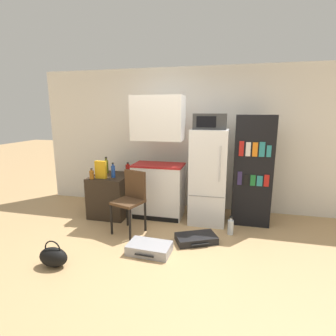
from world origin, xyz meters
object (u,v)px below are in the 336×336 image
Objects in this scene: microwave at (210,121)px; bottle_ketchup_red at (128,168)px; bottle_milk_white at (105,168)px; bottle_blue_soda at (113,171)px; bottle_amber_beer at (92,175)px; refrigerator at (208,177)px; cereal_box at (101,170)px; bottle_olive_oil at (106,166)px; water_bottle_front at (231,227)px; kitchen_hutch at (158,163)px; side_table at (112,195)px; suitcase_large_flat at (149,248)px; suitcase_small_flat at (196,239)px; chair at (132,196)px; handbag at (53,257)px; bookshelf at (253,171)px.

microwave reaches higher than bottle_ketchup_red.
bottle_ketchup_red reaches higher than bottle_milk_white.
bottle_blue_soda is 1.39× the size of bottle_amber_beer.
cereal_box is at bearing -170.21° from refrigerator.
bottle_olive_oil is 2.43m from water_bottle_front.
bottle_amber_beer is (-1.04, -0.43, -0.17)m from kitchen_hutch.
bottle_olive_oil reaches higher than bottle_amber_beer.
bottle_olive_oil is at bearing 85.60° from bottle_amber_beer.
suitcase_large_flat is at bearing -46.97° from side_table.
bottle_milk_white is at bearing 94.62° from bottle_amber_beer.
bottle_ketchup_red is at bearing 18.60° from bottle_olive_oil.
bottle_olive_oil is at bearing -49.28° from bottle_milk_white.
kitchen_hutch is 1.57m from suitcase_large_flat.
bottle_amber_beer is at bearing -146.46° from bottle_blue_soda.
microwave is 0.79× the size of suitcase_small_flat.
refrigerator reaches higher than bottle_amber_beer.
microwave is at bearing 11.63° from bottle_amber_beer.
chair is at bearing -43.16° from bottle_olive_oil.
bottle_ketchup_red is at bearing 161.90° from water_bottle_front.
cereal_box is at bearing 34.27° from bottle_amber_beer.
refrigerator is at bearing -2.34° from kitchen_hutch.
bottle_blue_soda is at bearing -173.05° from refrigerator.
chair is (-0.24, -0.68, -0.40)m from kitchen_hutch.
kitchen_hutch is 0.82m from chair.
handbag is at bearing -173.72° from suitcase_small_flat.
suitcase_small_flat is (-0.08, -0.78, -1.63)m from microwave.
side_table is 2.86× the size of bottle_blue_soda.
bottle_blue_soda is (-1.61, -0.19, -0.85)m from microwave.
bottle_blue_soda is at bearing -48.32° from side_table.
bottle_amber_beer is (-0.41, -0.59, -0.00)m from bottle_ketchup_red.
handbag is (-1.67, -1.79, -0.65)m from refrigerator.
microwave reaches higher than bottle_blue_soda.
bottle_ketchup_red is 0.96m from chair.
bookshelf is 2.51m from cereal_box.
chair reaches higher than suitcase_large_flat.
bottle_ketchup_red is 0.39m from bottle_olive_oil.
bottle_milk_white is 0.19× the size of chair.
kitchen_hutch reaches higher than bottle_olive_oil.
bottle_amber_beer is at bearing 149.52° from suitcase_large_flat.
bottle_blue_soda is 0.36m from bottle_amber_beer.
side_table is at bearing 91.36° from handbag.
kitchen_hutch reaches higher than side_table.
bottle_milk_white reaches higher than handbag.
side_table is at bearing 170.85° from water_bottle_front.
bottle_olive_oil is 0.32× the size of chair.
bottle_blue_soda is 0.50m from bottle_milk_white.
bookshelf is at bearing 41.26° from chair.
bottle_milk_white is 0.63× the size of water_bottle_front.
chair is (-1.11, -0.64, -1.11)m from microwave.
kitchen_hutch is 1.57m from bookshelf.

